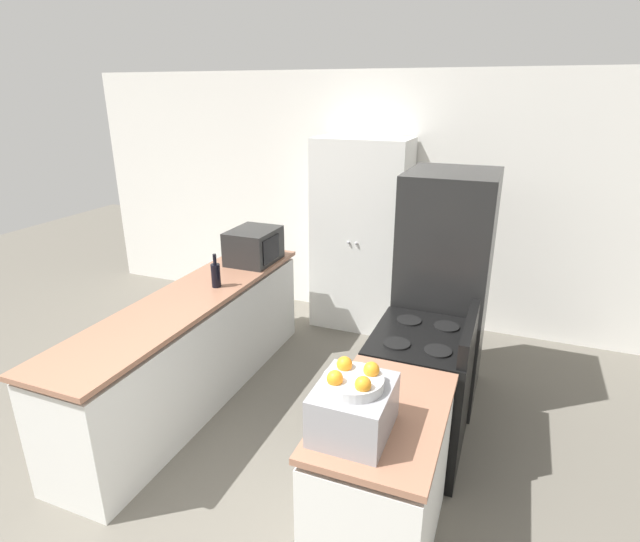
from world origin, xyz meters
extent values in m
cube|color=white|center=(0.00, 3.61, 1.30)|extent=(7.00, 0.06, 2.60)
cube|color=silver|center=(-0.90, 1.46, 0.41)|extent=(0.58, 2.66, 0.82)
cube|color=#9E6B51|center=(-0.90, 1.46, 0.88)|extent=(0.60, 2.71, 0.04)
cube|color=silver|center=(0.90, 0.59, 0.41)|extent=(0.58, 0.96, 0.82)
cube|color=#9E6B51|center=(0.90, 0.59, 0.88)|extent=(0.60, 0.98, 0.04)
cube|color=silver|center=(-0.07, 3.29, 0.99)|extent=(0.94, 0.54, 1.97)
sphere|color=#B2B2B7|center=(-0.11, 3.01, 0.99)|extent=(0.03, 0.03, 0.03)
sphere|color=#B2B2B7|center=(-0.03, 3.01, 0.99)|extent=(0.03, 0.03, 0.03)
cube|color=black|center=(0.92, 1.47, 0.45)|extent=(0.64, 0.75, 0.89)
cube|color=black|center=(0.59, 1.47, 0.33)|extent=(0.02, 0.66, 0.49)
cube|color=black|center=(1.21, 1.47, 0.97)|extent=(0.06, 0.72, 0.16)
cylinder|color=black|center=(0.79, 1.29, 0.90)|extent=(0.17, 0.17, 0.01)
cylinder|color=black|center=(0.79, 1.65, 0.90)|extent=(0.17, 0.17, 0.01)
cylinder|color=black|center=(1.05, 1.29, 0.90)|extent=(0.17, 0.17, 0.01)
cylinder|color=black|center=(1.05, 1.65, 0.90)|extent=(0.17, 0.17, 0.01)
cube|color=black|center=(0.93, 2.27, 0.92)|extent=(0.66, 0.76, 1.85)
cylinder|color=gray|center=(0.58, 2.06, 1.02)|extent=(0.02, 0.02, 1.02)
cube|color=black|center=(-0.82, 2.38, 1.05)|extent=(0.39, 0.49, 0.31)
cube|color=black|center=(-0.63, 2.35, 1.05)|extent=(0.01, 0.30, 0.22)
cylinder|color=black|center=(-0.80, 1.71, 0.99)|extent=(0.07, 0.07, 0.19)
cylinder|color=black|center=(-0.80, 1.71, 1.13)|extent=(0.03, 0.03, 0.09)
cube|color=#939399|center=(0.80, 0.39, 1.01)|extent=(0.34, 0.40, 0.24)
cube|color=black|center=(0.63, 0.39, 1.01)|extent=(0.01, 0.28, 0.14)
cylinder|color=silver|center=(0.80, 0.38, 1.16)|extent=(0.28, 0.28, 0.05)
sphere|color=orange|center=(0.86, 0.44, 1.20)|extent=(0.07, 0.07, 0.07)
sphere|color=orange|center=(0.73, 0.44, 1.20)|extent=(0.07, 0.07, 0.07)
sphere|color=orange|center=(0.73, 0.31, 1.20)|extent=(0.07, 0.07, 0.07)
sphere|color=orange|center=(0.86, 0.31, 1.20)|extent=(0.07, 0.07, 0.07)
camera|label=1|loc=(1.38, -1.48, 2.40)|focal=28.00mm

